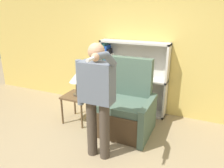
{
  "coord_description": "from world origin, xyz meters",
  "views": [
    {
      "loc": [
        1.33,
        -2.27,
        2.14
      ],
      "look_at": [
        0.06,
        0.6,
        1.03
      ],
      "focal_mm": 35.0,
      "sensor_mm": 36.0,
      "label": 1
    }
  ],
  "objects_px": {
    "armchair": "(125,110)",
    "person_standing": "(97,95)",
    "table_lamp": "(76,79)",
    "bookcase": "(127,77)",
    "side_table": "(77,99)"
  },
  "relations": [
    {
      "from": "person_standing",
      "to": "table_lamp",
      "type": "height_order",
      "value": "person_standing"
    },
    {
      "from": "person_standing",
      "to": "table_lamp",
      "type": "bearing_deg",
      "value": 136.71
    },
    {
      "from": "bookcase",
      "to": "person_standing",
      "type": "bearing_deg",
      "value": -84.24
    },
    {
      "from": "bookcase",
      "to": "armchair",
      "type": "relative_size",
      "value": 1.16
    },
    {
      "from": "bookcase",
      "to": "person_standing",
      "type": "relative_size",
      "value": 0.88
    },
    {
      "from": "side_table",
      "to": "person_standing",
      "type": "bearing_deg",
      "value": -43.29
    },
    {
      "from": "armchair",
      "to": "person_standing",
      "type": "xyz_separation_m",
      "value": [
        -0.1,
        -0.88,
        0.59
      ]
    },
    {
      "from": "armchair",
      "to": "table_lamp",
      "type": "distance_m",
      "value": 1.07
    },
    {
      "from": "bookcase",
      "to": "table_lamp",
      "type": "bearing_deg",
      "value": -128.33
    },
    {
      "from": "side_table",
      "to": "table_lamp",
      "type": "height_order",
      "value": "table_lamp"
    },
    {
      "from": "armchair",
      "to": "person_standing",
      "type": "relative_size",
      "value": 0.76
    },
    {
      "from": "table_lamp",
      "to": "bookcase",
      "type": "bearing_deg",
      "value": 51.67
    },
    {
      "from": "person_standing",
      "to": "armchair",
      "type": "bearing_deg",
      "value": 83.58
    },
    {
      "from": "bookcase",
      "to": "side_table",
      "type": "relative_size",
      "value": 2.74
    },
    {
      "from": "table_lamp",
      "to": "person_standing",
      "type": "bearing_deg",
      "value": -43.29
    }
  ]
}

